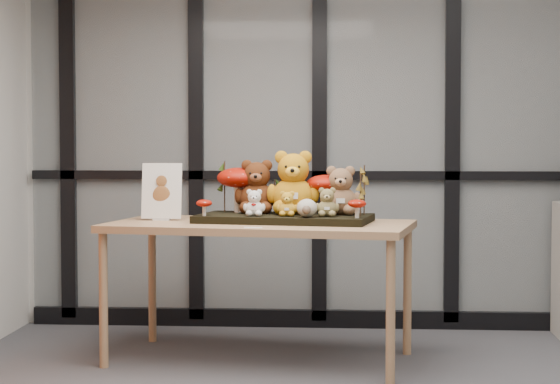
# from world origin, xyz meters

# --- Properties ---
(room_shell) EXTENTS (5.00, 5.00, 5.00)m
(room_shell) POSITION_xyz_m (0.00, 0.00, 1.68)
(room_shell) COLOR beige
(room_shell) RESTS_ON floor
(glass_partition) EXTENTS (4.90, 0.06, 2.78)m
(glass_partition) POSITION_xyz_m (-0.00, 2.47, 1.42)
(glass_partition) COLOR #2D383F
(glass_partition) RESTS_ON floor
(display_table) EXTENTS (1.85, 1.15, 0.81)m
(display_table) POSITION_xyz_m (-0.76, 1.39, 0.75)
(display_table) COLOR tan
(display_table) RESTS_ON floor
(diorama_tray) EXTENTS (1.07, 0.66, 0.04)m
(diorama_tray) POSITION_xyz_m (-0.62, 1.43, 0.83)
(diorama_tray) COLOR black
(diorama_tray) RESTS_ON display_table
(bear_pooh_yellow) EXTENTS (0.36, 0.33, 0.41)m
(bear_pooh_yellow) POSITION_xyz_m (-0.57, 1.51, 1.06)
(bear_pooh_yellow) COLOR orange
(bear_pooh_yellow) RESTS_ON diorama_tray
(bear_brown_medium) EXTENTS (0.30, 0.28, 0.35)m
(bear_brown_medium) POSITION_xyz_m (-0.80, 1.56, 1.03)
(bear_brown_medium) COLOR #4C230E
(bear_brown_medium) RESTS_ON diorama_tray
(bear_tan_back) EXTENTS (0.27, 0.25, 0.31)m
(bear_tan_back) POSITION_xyz_m (-0.29, 1.46, 1.01)
(bear_tan_back) COLOR brown
(bear_tan_back) RESTS_ON diorama_tray
(bear_small_yellow) EXTENTS (0.14, 0.13, 0.16)m
(bear_small_yellow) POSITION_xyz_m (-0.60, 1.31, 0.94)
(bear_small_yellow) COLOR gold
(bear_small_yellow) RESTS_ON diorama_tray
(bear_white_bow) EXTENTS (0.15, 0.14, 0.17)m
(bear_white_bow) POSITION_xyz_m (-0.79, 1.32, 0.94)
(bear_white_bow) COLOR white
(bear_white_bow) RESTS_ON diorama_tray
(bear_beige_small) EXTENTS (0.16, 0.15, 0.18)m
(bear_beige_small) POSITION_xyz_m (-0.37, 1.31, 0.95)
(bear_beige_small) COLOR olive
(bear_beige_small) RESTS_ON diorama_tray
(plush_cream_hedgehog) EXTENTS (0.10, 0.09, 0.12)m
(plush_cream_hedgehog) POSITION_xyz_m (-0.48, 1.25, 0.91)
(plush_cream_hedgehog) COLOR beige
(plush_cream_hedgehog) RESTS_ON diorama_tray
(mushroom_back_left) EXTENTS (0.27, 0.27, 0.30)m
(mushroom_back_left) POSITION_xyz_m (-0.91, 1.62, 1.00)
(mushroom_back_left) COLOR #911004
(mushroom_back_left) RESTS_ON diorama_tray
(mushroom_back_right) EXTENTS (0.23, 0.23, 0.26)m
(mushroom_back_right) POSITION_xyz_m (-0.38, 1.54, 0.98)
(mushroom_back_right) COLOR #911004
(mushroom_back_right) RESTS_ON diorama_tray
(mushroom_front_left) EXTENTS (0.09, 0.09, 0.10)m
(mushroom_front_left) POSITION_xyz_m (-1.08, 1.33, 0.91)
(mushroom_front_left) COLOR #911004
(mushroom_front_left) RESTS_ON diorama_tray
(mushroom_front_right) EXTENTS (0.10, 0.10, 0.12)m
(mushroom_front_right) POSITION_xyz_m (-0.20, 1.21, 0.91)
(mushroom_front_right) COLOR #911004
(mushroom_front_right) RESTS_ON diorama_tray
(sprig_green_far_left) EXTENTS (0.05, 0.05, 0.31)m
(sprig_green_far_left) POSITION_xyz_m (-1.00, 1.63, 1.01)
(sprig_green_far_left) COLOR #19340B
(sprig_green_far_left) RESTS_ON diorama_tray
(sprig_green_mid_left) EXTENTS (0.05, 0.05, 0.28)m
(sprig_green_mid_left) POSITION_xyz_m (-0.85, 1.66, 1.00)
(sprig_green_mid_left) COLOR #19340B
(sprig_green_mid_left) RESTS_ON diorama_tray
(sprig_dry_far_right) EXTENTS (0.05, 0.05, 0.29)m
(sprig_dry_far_right) POSITION_xyz_m (-0.16, 1.46, 1.00)
(sprig_dry_far_right) COLOR brown
(sprig_dry_far_right) RESTS_ON diorama_tray
(sprig_dry_mid_right) EXTENTS (0.05, 0.05, 0.25)m
(sprig_dry_mid_right) POSITION_xyz_m (-0.18, 1.33, 0.98)
(sprig_dry_mid_right) COLOR brown
(sprig_dry_mid_right) RESTS_ON diorama_tray
(sprig_green_centre) EXTENTS (0.05, 0.05, 0.20)m
(sprig_green_centre) POSITION_xyz_m (-0.69, 1.64, 0.95)
(sprig_green_centre) COLOR #19340B
(sprig_green_centre) RESTS_ON diorama_tray
(sign_holder) EXTENTS (0.24, 0.06, 0.34)m
(sign_holder) POSITION_xyz_m (-1.36, 1.51, 0.97)
(sign_holder) COLOR silver
(sign_holder) RESTS_ON display_table
(label_card) EXTENTS (0.10, 0.03, 0.00)m
(label_card) POSITION_xyz_m (-0.77, 1.04, 0.81)
(label_card) COLOR white
(label_card) RESTS_ON display_table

